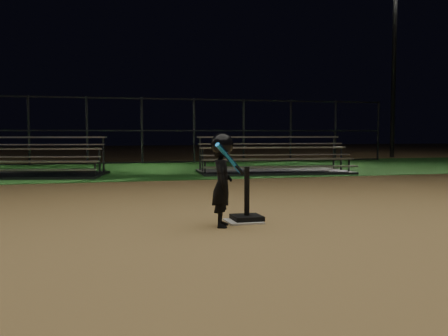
# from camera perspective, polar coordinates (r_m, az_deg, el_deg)

# --- Properties ---
(ground) EXTENTS (80.00, 80.00, 0.00)m
(ground) POSITION_cam_1_polar(r_m,az_deg,el_deg) (6.77, 2.19, -6.07)
(ground) COLOR tan
(ground) RESTS_ON ground
(grass_strip) EXTENTS (60.00, 8.00, 0.01)m
(grass_strip) POSITION_cam_1_polar(r_m,az_deg,el_deg) (16.53, -8.05, -0.12)
(grass_strip) COLOR #1E541B
(grass_strip) RESTS_ON ground
(home_plate) EXTENTS (0.45, 0.45, 0.02)m
(home_plate) POSITION_cam_1_polar(r_m,az_deg,el_deg) (6.77, 2.19, -5.97)
(home_plate) COLOR beige
(home_plate) RESTS_ON ground
(batting_tee) EXTENTS (0.38, 0.38, 0.71)m
(batting_tee) POSITION_cam_1_polar(r_m,az_deg,el_deg) (6.80, 2.56, -4.76)
(batting_tee) COLOR black
(batting_tee) RESTS_ON home_plate
(child_batter) EXTENTS (0.47, 0.56, 1.18)m
(child_batter) POSITION_cam_1_polar(r_m,az_deg,el_deg) (6.37, -0.20, -1.03)
(child_batter) COLOR black
(child_batter) RESTS_ON ground
(bleacher_left) EXTENTS (4.72, 2.99, 1.07)m
(bleacher_left) POSITION_cam_1_polar(r_m,az_deg,el_deg) (14.69, -21.82, -0.04)
(bleacher_left) COLOR silver
(bleacher_left) RESTS_ON ground
(bleacher_right) EXTENTS (4.54, 2.54, 1.07)m
(bleacher_right) POSITION_cam_1_polar(r_m,az_deg,el_deg) (14.96, 5.57, 0.29)
(bleacher_right) COLOR #A6A6AB
(bleacher_right) RESTS_ON ground
(backstop_fence) EXTENTS (20.08, 0.08, 2.50)m
(backstop_fence) POSITION_cam_1_polar(r_m,az_deg,el_deg) (19.47, -9.15, 4.14)
(backstop_fence) COLOR #38383D
(backstop_fence) RESTS_ON ground
(light_pole_right) EXTENTS (0.90, 0.53, 8.30)m
(light_pole_right) POSITION_cam_1_polar(r_m,az_deg,el_deg) (25.76, 18.54, 12.19)
(light_pole_right) COLOR #2D2D30
(light_pole_right) RESTS_ON ground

